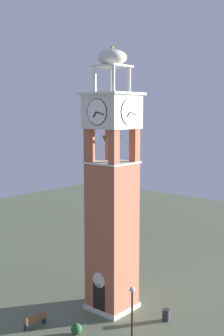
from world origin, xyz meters
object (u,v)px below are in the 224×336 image
Objects in this scene: lamp_post at (132,305)px; trash_bin at (166,315)px; park_bench at (36,320)px; clock_tower at (112,204)px.

trash_bin is at bearing 91.67° from lamp_post.
park_bench is 0.43× the size of lamp_post.
clock_tower reaches higher than lamp_post.
lamp_post is at bearing -35.47° from clock_tower.
clock_tower is 23.51× the size of trash_bin.
park_bench reaches higher than trash_bin.
trash_bin is (6.14, 6.48, -0.08)m from park_bench.
park_bench is at bearing -133.46° from trash_bin.
park_bench is at bearing -110.11° from clock_tower.
clock_tower is at bearing 69.89° from park_bench.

